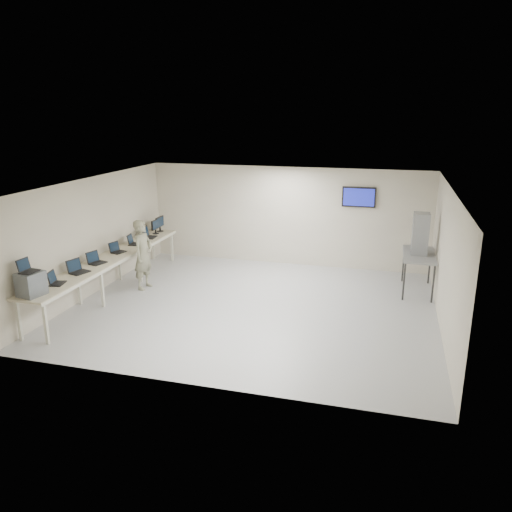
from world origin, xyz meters
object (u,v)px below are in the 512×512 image
(side_table, at_px, (419,257))
(workbench, at_px, (111,260))
(soldier, at_px, (143,255))
(equipment_box, at_px, (31,284))

(side_table, bearing_deg, workbench, -164.11)
(side_table, bearing_deg, soldier, -166.73)
(workbench, distance_m, equipment_box, 2.70)
(workbench, distance_m, side_table, 7.47)
(workbench, xyz_separation_m, soldier, (0.61, 0.49, 0.05))
(workbench, relative_size, side_table, 3.74)
(equipment_box, distance_m, soldier, 3.26)
(equipment_box, xyz_separation_m, side_table, (7.25, 4.73, -0.24))
(equipment_box, distance_m, side_table, 8.66)
(workbench, relative_size, equipment_box, 12.88)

